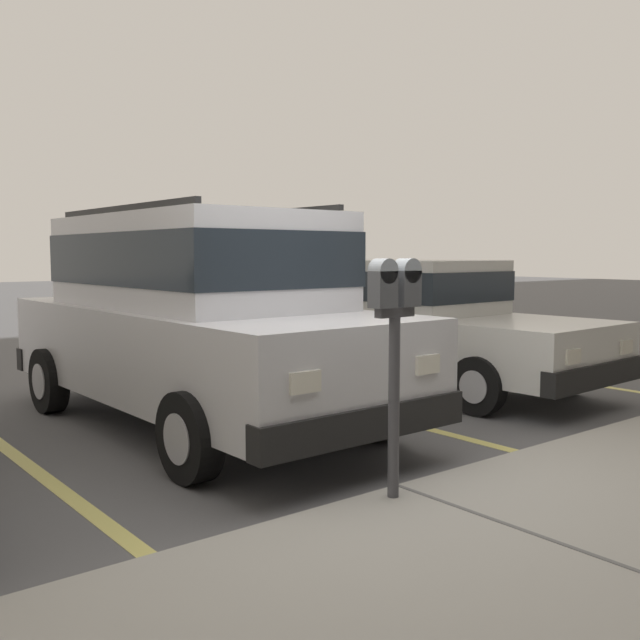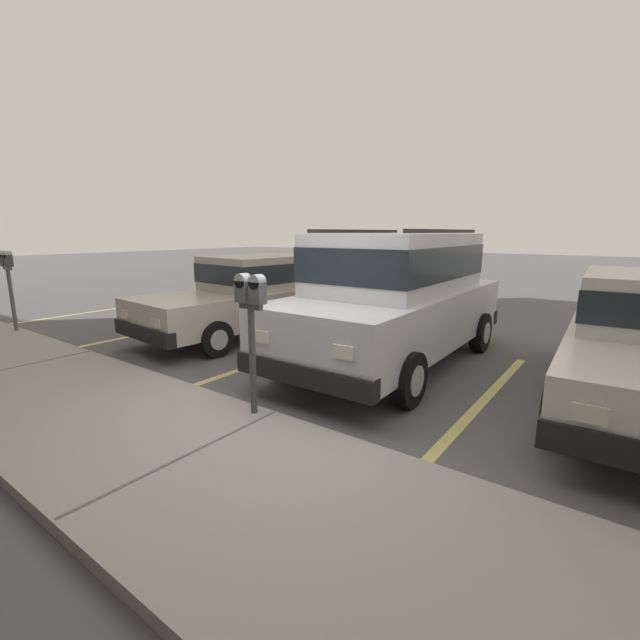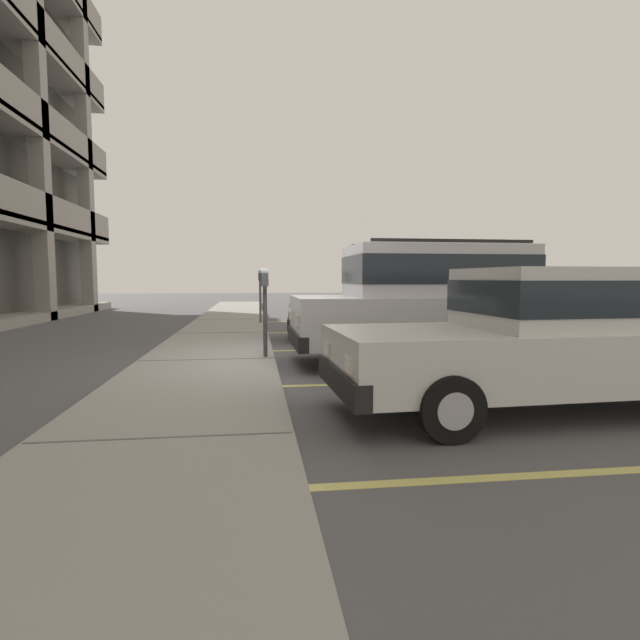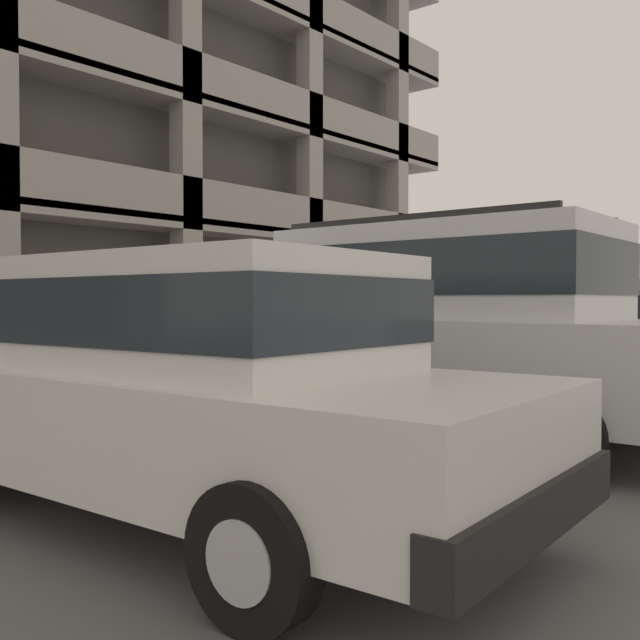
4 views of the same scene
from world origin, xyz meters
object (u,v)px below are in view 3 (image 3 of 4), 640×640
red_sedan (548,335)px  dark_hatchback (389,304)px  parking_meter_far (260,284)px  silver_suv (434,299)px  parking_meter_near (265,291)px

red_sedan → dark_hatchback: bearing=-2.4°
dark_hatchback → parking_meter_far: (3.55, 2.93, 0.44)m
silver_suv → parking_meter_near: silver_suv is taller
red_sedan → dark_hatchback: (6.31, 0.01, 0.00)m
silver_suv → dark_hatchback: bearing=-2.3°
silver_suv → parking_meter_far: 7.28m
silver_suv → parking_meter_near: (0.21, 2.85, 0.13)m
silver_suv → dark_hatchback: 3.16m
parking_meter_near → red_sedan: bearing=-138.8°
red_sedan → parking_meter_far: bearing=14.1°
parking_meter_near → parking_meter_far: (6.49, -0.01, 0.04)m
parking_meter_near → parking_meter_far: parking_meter_far is taller
parking_meter_near → dark_hatchback: bearing=-44.9°
dark_hatchback → parking_meter_far: parking_meter_far is taller
dark_hatchback → parking_meter_far: size_ratio=3.01×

